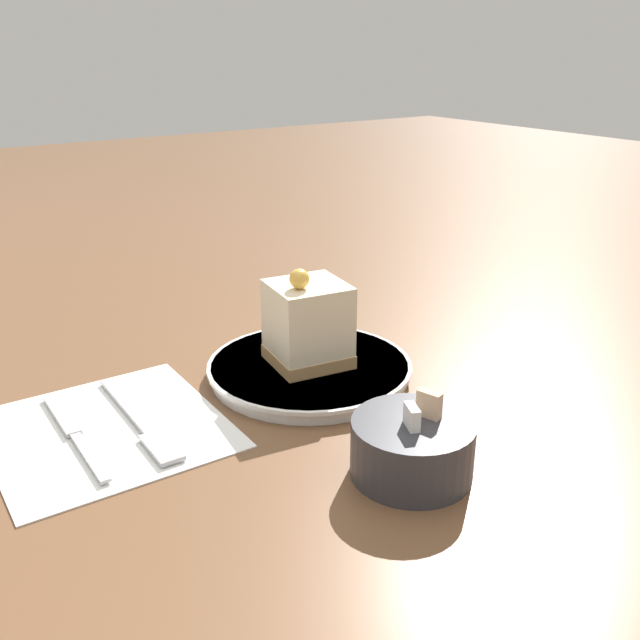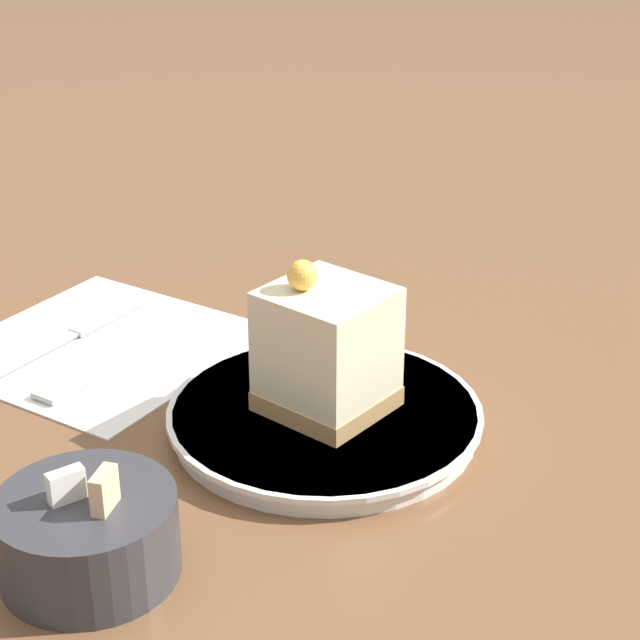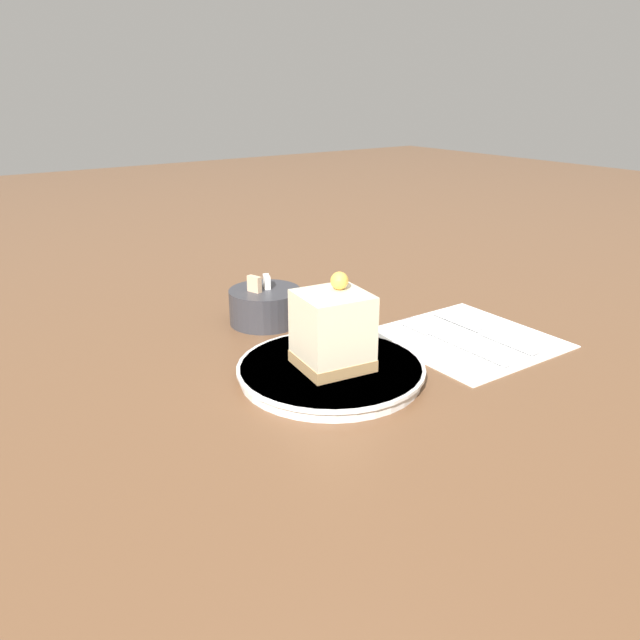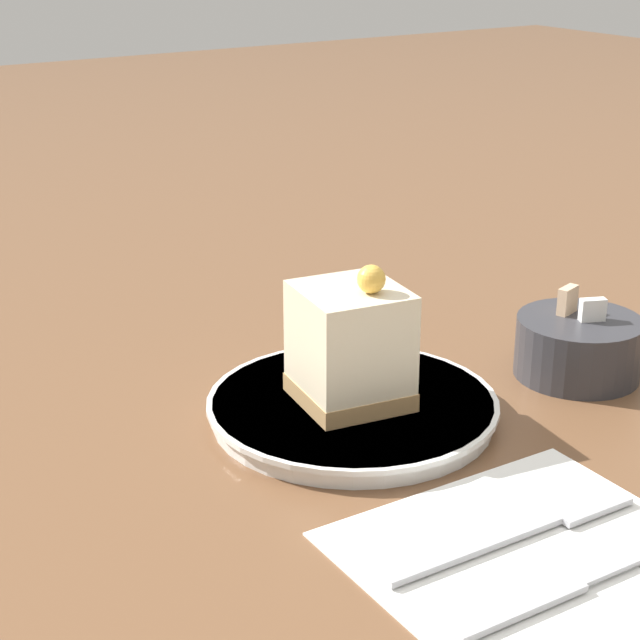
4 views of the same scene
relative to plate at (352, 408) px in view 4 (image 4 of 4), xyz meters
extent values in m
plane|color=brown|center=(0.03, 0.03, -0.01)|extent=(4.00, 4.00, 0.00)
cylinder|color=silver|center=(0.00, 0.00, 0.00)|extent=(0.20, 0.20, 0.02)
cylinder|color=silver|center=(0.00, 0.00, 0.00)|extent=(0.21, 0.21, 0.00)
cube|color=#AD8451|center=(0.00, 0.00, 0.01)|extent=(0.08, 0.08, 0.01)
cube|color=beige|center=(0.00, 0.00, 0.06)|extent=(0.08, 0.08, 0.07)
sphere|color=#EFB747|center=(0.01, 0.00, 0.10)|extent=(0.02, 0.02, 0.02)
cube|color=white|center=(0.21, -0.01, -0.01)|extent=(0.20, 0.20, 0.00)
cube|color=#B2B2B7|center=(0.18, -0.04, 0.00)|extent=(0.01, 0.13, 0.00)
cube|color=#B2B2B7|center=(0.19, 0.05, 0.00)|extent=(0.02, 0.05, 0.00)
cube|color=#B2B2B7|center=(0.24, -0.06, 0.00)|extent=(0.02, 0.09, 0.00)
cube|color=#B2B2B7|center=(0.24, 0.03, 0.00)|extent=(0.01, 0.09, 0.00)
cylinder|color=#333338|center=(0.03, 0.20, 0.01)|extent=(0.10, 0.10, 0.05)
cube|color=#D8B28C|center=(0.02, 0.20, 0.05)|extent=(0.01, 0.02, 0.02)
cube|color=white|center=(0.04, 0.20, 0.05)|extent=(0.02, 0.02, 0.02)
camera|label=1|loc=(0.37, 0.56, 0.32)|focal=40.00mm
camera|label=2|loc=(-0.32, 0.53, 0.37)|focal=60.00mm
camera|label=3|loc=(-0.38, -0.51, 0.30)|focal=35.00mm
camera|label=4|loc=(0.58, -0.40, 0.34)|focal=60.00mm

